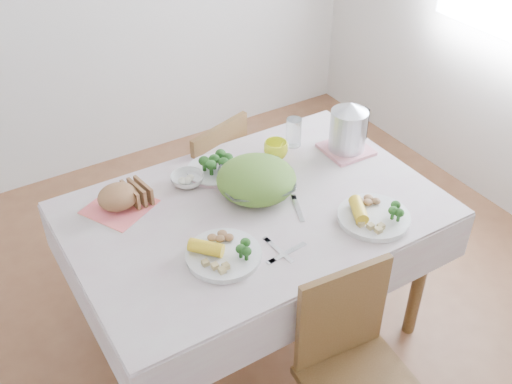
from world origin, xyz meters
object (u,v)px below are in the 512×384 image
dinner_plate_left (224,255)px  electric_kettle (348,128)px  chair_far (198,179)px  salad_bowl (256,184)px  dining_table (255,275)px  dinner_plate_right (374,218)px  yellow_mug (276,150)px  chair_near (364,381)px

dinner_plate_left → electric_kettle: 0.92m
chair_far → salad_bowl: bearing=71.5°
dining_table → dinner_plate_right: bearing=-41.3°
electric_kettle → chair_far: bearing=143.4°
yellow_mug → electric_kettle: (0.31, -0.12, 0.08)m
dining_table → dinner_plate_left: dinner_plate_left is taller
chair_near → dinner_plate_right: 0.63m
dinner_plate_right → yellow_mug: bearing=98.6°
dining_table → yellow_mug: 0.57m
electric_kettle → dinner_plate_left: bearing=-148.8°
yellow_mug → dinner_plate_right: bearing=-81.4°
salad_bowl → dinner_plate_left: 0.43m
dining_table → salad_bowl: (0.06, 0.09, 0.43)m
salad_bowl → dinner_plate_right: salad_bowl is taller
yellow_mug → chair_far: bearing=116.2°
chair_far → yellow_mug: chair_far is taller
chair_far → dinner_plate_right: (0.29, -1.00, 0.31)m
chair_far → electric_kettle: (0.52, -0.54, 0.42)m
electric_kettle → chair_near: bearing=-114.0°
salad_bowl → electric_kettle: electric_kettle is taller
salad_bowl → dinner_plate_left: (-0.32, -0.28, -0.03)m
salad_bowl → chair_near: bearing=-94.0°
dinner_plate_left → dinner_plate_right: size_ratio=0.97×
dining_table → yellow_mug: size_ratio=12.64×
chair_far → dinner_plate_right: 1.09m
dinner_plate_left → yellow_mug: bearing=40.8°
chair_far → dinner_plate_left: bearing=51.7°
chair_near → dinner_plate_left: 0.68m
chair_near → yellow_mug: (0.27, 1.00, 0.34)m
dinner_plate_left → dinner_plate_right: 0.63m
electric_kettle → dinner_plate_right: bearing=-106.7°
chair_far → yellow_mug: bearing=98.2°
salad_bowl → dinner_plate_right: size_ratio=1.09×
dinner_plate_right → yellow_mug: yellow_mug is taller
dinner_plate_right → electric_kettle: size_ratio=1.23×
dinner_plate_right → yellow_mug: 0.59m
dining_table → chair_far: bearing=84.2°
salad_bowl → yellow_mug: size_ratio=2.88×
salad_bowl → electric_kettle: (0.53, 0.05, 0.08)m
chair_near → electric_kettle: bearing=61.7°
salad_bowl → dinner_plate_left: salad_bowl is taller
dinner_plate_right → electric_kettle: (0.23, 0.46, 0.11)m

